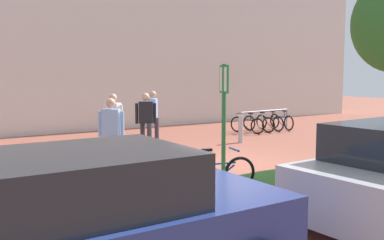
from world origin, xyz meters
name	(u,v)px	position (x,y,z in m)	size (l,w,h in m)	color
ground_plane	(234,164)	(0.00, 0.00, 0.00)	(60.00, 60.00, 0.00)	brown
building_facade	(105,6)	(0.00, 8.60, 5.00)	(28.00, 1.20, 10.00)	silver
planter_strip	(304,176)	(0.25, -2.14, 0.08)	(7.00, 1.10, 0.16)	#336028
parking_sign_post	(224,110)	(-1.92, -2.14, 1.60)	(0.11, 0.36, 2.45)	#2D7238
bike_at_sign	(216,174)	(-1.95, -1.94, 0.35)	(1.65, 0.51, 0.86)	black
bike_rack_cluster	(265,122)	(4.95, 4.44, 0.35)	(2.65, 1.67, 0.83)	#99999E
bollard_steel	(241,129)	(2.29, 2.61, 0.45)	(0.16, 0.16, 0.90)	#ADADB2
person_suited_navy	(146,118)	(-1.12, 2.72, 0.98)	(0.57, 0.44, 1.72)	#2D2D38
person_shirt_blue	(113,120)	(-2.11, 2.74, 0.98)	(0.42, 0.53, 1.72)	#383342
person_casual_tan	(111,130)	(-2.99, 0.74, 0.98)	(0.51, 0.43, 1.72)	#2D2D38
person_shirt_white	(153,114)	(-0.27, 3.92, 0.98)	(0.43, 0.50, 1.72)	#383342
car_navy_sedan	(79,231)	(-5.52, -4.67, 0.76)	(4.32, 2.06, 1.54)	navy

